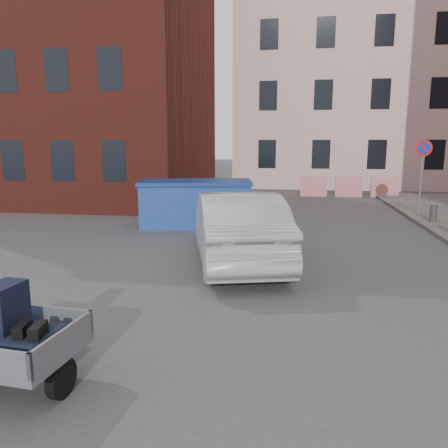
# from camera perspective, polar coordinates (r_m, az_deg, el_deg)

# --- Properties ---
(ground) EXTENTS (120.00, 120.00, 0.00)m
(ground) POSITION_cam_1_polar(r_m,az_deg,el_deg) (7.76, -1.73, -9.65)
(ground) COLOR #38383A
(ground) RESTS_ON ground
(building_brick) EXTENTS (12.00, 10.00, 14.00)m
(building_brick) POSITION_cam_1_polar(r_m,az_deg,el_deg) (23.05, -19.52, 20.89)
(building_brick) COLOR #591E16
(building_brick) RESTS_ON ground
(building_pink) EXTENTS (16.00, 8.00, 14.00)m
(building_pink) POSITION_cam_1_polar(r_m,az_deg,el_deg) (29.84, 18.49, 18.48)
(building_pink) COLOR #CEA69F
(building_pink) RESTS_ON ground
(no_parking_sign) EXTENTS (0.60, 0.09, 2.65)m
(no_parking_sign) POSITION_cam_1_polar(r_m,az_deg,el_deg) (17.30, 24.50, 7.50)
(no_parking_sign) COLOR gray
(no_parking_sign) RESTS_ON sidewalk
(barriers) EXTENTS (4.70, 0.18, 1.00)m
(barriers) POSITION_cam_1_polar(r_m,az_deg,el_deg) (22.45, 15.97, 4.69)
(barriers) COLOR red
(barriers) RESTS_ON ground
(trailer) EXTENTS (1.70, 1.87, 1.20)m
(trailer) POSITION_cam_1_polar(r_m,az_deg,el_deg) (5.48, -27.24, -12.98)
(trailer) COLOR black
(trailer) RESTS_ON ground
(dumpster) EXTENTS (3.79, 2.39, 1.48)m
(dumpster) POSITION_cam_1_polar(r_m,az_deg,el_deg) (14.11, -3.69, 2.73)
(dumpster) COLOR #204099
(dumpster) RESTS_ON ground
(silver_car) EXTENTS (2.88, 5.15, 1.61)m
(silver_car) POSITION_cam_1_polar(r_m,az_deg,el_deg) (9.86, 1.69, -0.39)
(silver_car) COLOR #9A9CA1
(silver_car) RESTS_ON ground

